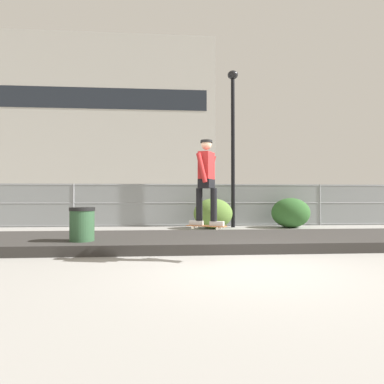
% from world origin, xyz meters
% --- Properties ---
extents(ground_plane, '(120.00, 120.00, 0.00)m').
position_xyz_m(ground_plane, '(0.00, 0.00, 0.00)').
color(ground_plane, gray).
extents(gravel_berm, '(16.77, 3.09, 0.24)m').
position_xyz_m(gravel_berm, '(0.00, 2.81, 0.12)').
color(gravel_berm, '#33302D').
rests_on(gravel_berm, ground_plane).
extents(skateboard, '(0.80, 0.55, 0.07)m').
position_xyz_m(skateboard, '(-0.63, 0.68, 0.69)').
color(skateboard, '#9E5B33').
extents(skater, '(0.68, 0.62, 1.72)m').
position_xyz_m(skater, '(-0.63, 0.68, 1.68)').
color(skater, '#B2ADA8').
rests_on(skater, skateboard).
extents(chain_fence, '(21.88, 0.06, 1.85)m').
position_xyz_m(chain_fence, '(-0.00, 8.21, 0.93)').
color(chain_fence, gray).
rests_on(chain_fence, ground_plane).
extents(street_lamp, '(0.44, 0.44, 6.66)m').
position_xyz_m(street_lamp, '(1.33, 7.56, 4.15)').
color(street_lamp, black).
rests_on(street_lamp, ground_plane).
extents(parked_car_near, '(4.50, 2.14, 1.66)m').
position_xyz_m(parked_car_near, '(-4.26, 10.60, 0.84)').
color(parked_car_near, black).
rests_on(parked_car_near, ground_plane).
extents(library_building, '(27.54, 13.33, 20.90)m').
position_xyz_m(library_building, '(-9.53, 38.58, 10.45)').
color(library_building, '#B2AFA8').
rests_on(library_building, ground_plane).
extents(shrub_left, '(1.58, 1.29, 1.22)m').
position_xyz_m(shrub_left, '(0.40, 7.04, 0.61)').
color(shrub_left, '#567A33').
rests_on(shrub_left, ground_plane).
extents(shrub_center, '(1.60, 1.31, 1.24)m').
position_xyz_m(shrub_center, '(3.69, 7.21, 0.62)').
color(shrub_center, '#2D5B28').
rests_on(shrub_center, ground_plane).
extents(trash_bin, '(0.59, 0.59, 1.03)m').
position_xyz_m(trash_bin, '(-3.41, 2.02, 0.52)').
color(trash_bin, '#2D5133').
rests_on(trash_bin, ground_plane).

